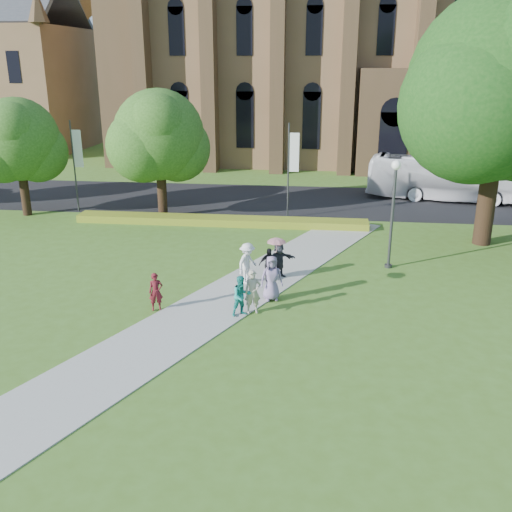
# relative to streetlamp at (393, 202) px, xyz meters

# --- Properties ---
(ground) EXTENTS (160.00, 160.00, 0.00)m
(ground) POSITION_rel_streetlamp_xyz_m (-7.50, -6.50, -3.30)
(ground) COLOR #466A20
(ground) RESTS_ON ground
(road) EXTENTS (160.00, 10.00, 0.02)m
(road) POSITION_rel_streetlamp_xyz_m (-7.50, 13.50, -3.29)
(road) COLOR black
(road) RESTS_ON ground
(footpath) EXTENTS (15.58, 28.54, 0.04)m
(footpath) POSITION_rel_streetlamp_xyz_m (-7.50, -5.50, -3.28)
(footpath) COLOR #B2B2A8
(footpath) RESTS_ON ground
(flower_hedge) EXTENTS (18.00, 1.40, 0.45)m
(flower_hedge) POSITION_rel_streetlamp_xyz_m (-9.50, 6.70, -3.07)
(flower_hedge) COLOR #ACA722
(flower_hedge) RESTS_ON ground
(cathedral) EXTENTS (52.60, 18.25, 28.00)m
(cathedral) POSITION_rel_streetlamp_xyz_m (2.50, 33.23, 9.69)
(cathedral) COLOR brown
(cathedral) RESTS_ON ground
(streetlamp) EXTENTS (0.44, 0.44, 5.24)m
(streetlamp) POSITION_rel_streetlamp_xyz_m (0.00, 0.00, 0.00)
(streetlamp) COLOR #38383D
(streetlamp) RESTS_ON ground
(large_tree) EXTENTS (9.60, 9.60, 13.20)m
(large_tree) POSITION_rel_streetlamp_xyz_m (5.50, 4.50, 5.07)
(large_tree) COLOR #332114
(large_tree) RESTS_ON ground
(street_tree_0) EXTENTS (5.20, 5.20, 7.50)m
(street_tree_0) POSITION_rel_streetlamp_xyz_m (-22.50, 7.50, 1.58)
(street_tree_0) COLOR #332114
(street_tree_0) RESTS_ON ground
(street_tree_1) EXTENTS (5.60, 5.60, 8.05)m
(street_tree_1) POSITION_rel_streetlamp_xyz_m (-13.50, 8.00, 1.93)
(street_tree_1) COLOR #332114
(street_tree_1) RESTS_ON ground
(banner_pole_0) EXTENTS (0.70, 0.10, 6.00)m
(banner_pole_0) POSITION_rel_streetlamp_xyz_m (-5.39, 8.70, 0.09)
(banner_pole_0) COLOR #38383D
(banner_pole_0) RESTS_ON ground
(banner_pole_1) EXTENTS (0.70, 0.10, 6.00)m
(banner_pole_1) POSITION_rel_streetlamp_xyz_m (-19.39, 8.70, 0.09)
(banner_pole_1) COLOR #38383D
(banner_pole_1) RESTS_ON ground
(tour_coach) EXTENTS (11.75, 4.68, 3.19)m
(tour_coach) POSITION_rel_streetlamp_xyz_m (5.66, 14.93, -1.68)
(tour_coach) COLOR silver
(tour_coach) RESTS_ON road
(pedestrian_0) EXTENTS (0.66, 0.55, 1.56)m
(pedestrian_0) POSITION_rel_streetlamp_xyz_m (-9.83, -6.28, -2.48)
(pedestrian_0) COLOR #57131A
(pedestrian_0) RESTS_ON footpath
(pedestrian_1) EXTENTS (1.01, 0.96, 1.65)m
(pedestrian_1) POSITION_rel_streetlamp_xyz_m (-6.34, -6.42, -2.43)
(pedestrian_1) COLOR teal
(pedestrian_1) RESTS_ON footpath
(pedestrian_2) EXTENTS (1.19, 1.40, 1.88)m
(pedestrian_2) POSITION_rel_streetlamp_xyz_m (-6.56, -2.95, -2.31)
(pedestrian_2) COLOR silver
(pedestrian_2) RESTS_ON footpath
(pedestrian_3) EXTENTS (0.98, 0.64, 1.55)m
(pedestrian_3) POSITION_rel_streetlamp_xyz_m (-5.64, -2.54, -2.48)
(pedestrian_3) COLOR black
(pedestrian_3) RESTS_ON footpath
(pedestrian_4) EXTENTS (1.07, 0.84, 1.92)m
(pedestrian_4) POSITION_rel_streetlamp_xyz_m (-5.32, -4.70, -2.29)
(pedestrian_4) COLOR gray
(pedestrian_4) RESTS_ON footpath
(pedestrian_5) EXTENTS (1.57, 1.26, 1.67)m
(pedestrian_5) POSITION_rel_streetlamp_xyz_m (-5.21, -2.04, -2.42)
(pedestrian_5) COLOR #25262D
(pedestrian_5) RESTS_ON footpath
(pedestrian_6) EXTENTS (0.74, 0.59, 1.78)m
(pedestrian_6) POSITION_rel_streetlamp_xyz_m (-5.94, -6.11, -2.37)
(pedestrian_6) COLOR #ABA38E
(pedestrian_6) RESTS_ON footpath
(parasol) EXTENTS (0.82, 0.82, 0.67)m
(parasol) POSITION_rel_streetlamp_xyz_m (-5.14, -4.60, -1.00)
(parasol) COLOR #EBA5C6
(parasol) RESTS_ON pedestrian_4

